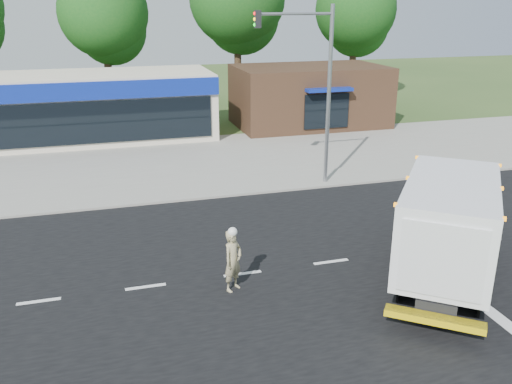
{
  "coord_description": "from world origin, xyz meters",
  "views": [
    {
      "loc": [
        -6.79,
        -14.68,
        8.06
      ],
      "look_at": [
        -1.78,
        2.71,
        1.7
      ],
      "focal_mm": 38.0,
      "sensor_mm": 36.0,
      "label": 1
    }
  ],
  "objects": [
    {
      "name": "traffic_signal_pole",
      "position": [
        2.35,
        7.6,
        4.92
      ],
      "size": [
        3.51,
        0.25,
        8.0
      ],
      "color": "gray",
      "rests_on": "ground"
    },
    {
      "name": "sidewalk",
      "position": [
        0.0,
        8.2,
        0.06
      ],
      "size": [
        60.0,
        2.4,
        0.12
      ],
      "primitive_type": "cube",
      "color": "gray",
      "rests_on": "ground"
    },
    {
      "name": "brown_storefront",
      "position": [
        7.0,
        19.98,
        2.0
      ],
      "size": [
        10.0,
        6.7,
        4.0
      ],
      "color": "#382316",
      "rests_on": "ground"
    },
    {
      "name": "ground",
      "position": [
        0.0,
        0.0,
        0.0
      ],
      "size": [
        120.0,
        120.0,
        0.0
      ],
      "primitive_type": "plane",
      "color": "#385123",
      "rests_on": "ground"
    },
    {
      "name": "retail_strip_mall",
      "position": [
        -9.0,
        19.93,
        2.01
      ],
      "size": [
        18.0,
        6.2,
        4.0
      ],
      "color": "beige",
      "rests_on": "ground"
    },
    {
      "name": "lane_markings",
      "position": [
        1.35,
        -1.35,
        0.02
      ],
      "size": [
        55.2,
        7.0,
        0.01
      ],
      "color": "silver",
      "rests_on": "road_asphalt"
    },
    {
      "name": "ems_box_truck",
      "position": [
        2.95,
        -1.83,
        1.93
      ],
      "size": [
        6.48,
        7.38,
        3.35
      ],
      "rotation": [
        0.0,
        0.0,
        0.91
      ],
      "color": "black",
      "rests_on": "ground"
    },
    {
      "name": "parking_apron",
      "position": [
        0.0,
        14.0,
        0.01
      ],
      "size": [
        60.0,
        9.0,
        0.02
      ],
      "primitive_type": "cube",
      "color": "gray",
      "rests_on": "ground"
    },
    {
      "name": "emergency_worker",
      "position": [
        -3.5,
        -0.84,
        0.98
      ],
      "size": [
        0.82,
        0.78,
        1.99
      ],
      "rotation": [
        0.0,
        0.0,
        0.66
      ],
      "color": "tan",
      "rests_on": "ground"
    },
    {
      "name": "road_asphalt",
      "position": [
        0.0,
        0.0,
        0.0
      ],
      "size": [
        60.0,
        14.0,
        0.02
      ],
      "primitive_type": "cube",
      "color": "black",
      "rests_on": "ground"
    },
    {
      "name": "background_trees",
      "position": [
        -0.85,
        28.16,
        7.38
      ],
      "size": [
        36.77,
        7.39,
        12.1
      ],
      "color": "#332114",
      "rests_on": "ground"
    }
  ]
}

